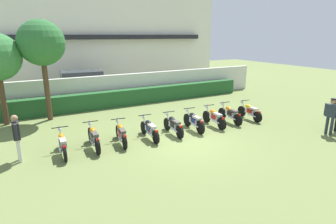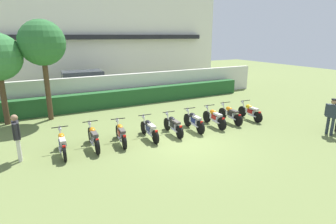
{
  "view_description": "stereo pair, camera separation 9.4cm",
  "coord_description": "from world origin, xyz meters",
  "px_view_note": "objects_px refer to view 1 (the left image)",
  "views": [
    {
      "loc": [
        -5.82,
        -8.97,
        4.3
      ],
      "look_at": [
        0.0,
        1.51,
        0.94
      ],
      "focal_mm": 29.47,
      "sensor_mm": 36.0,
      "label": 1
    },
    {
      "loc": [
        -5.73,
        -9.02,
        4.3
      ],
      "look_at": [
        0.0,
        1.51,
        0.94
      ],
      "focal_mm": 29.47,
      "sensor_mm": 36.0,
      "label": 2
    }
  ],
  "objects_px": {
    "parked_car": "(84,84)",
    "motorcycle_in_row_2": "(121,133)",
    "motorcycle_in_row_1": "(94,137)",
    "motorcycle_in_row_5": "(194,121)",
    "motorcycle_in_row_8": "(250,111)",
    "inspector_person": "(17,134)",
    "tree_far_side": "(41,44)",
    "motorcycle_in_row_3": "(149,129)",
    "motorcycle_in_row_0": "(63,144)",
    "officer_0": "(331,114)",
    "motorcycle_in_row_4": "(173,125)",
    "motorcycle_in_row_7": "(230,114)",
    "motorcycle_in_row_6": "(214,117)"
  },
  "relations": [
    {
      "from": "motorcycle_in_row_3",
      "to": "officer_0",
      "type": "bearing_deg",
      "value": -112.72
    },
    {
      "from": "motorcycle_in_row_3",
      "to": "motorcycle_in_row_6",
      "type": "relative_size",
      "value": 1.0
    },
    {
      "from": "motorcycle_in_row_1",
      "to": "parked_car",
      "type": "bearing_deg",
      "value": -8.2
    },
    {
      "from": "motorcycle_in_row_1",
      "to": "motorcycle_in_row_8",
      "type": "bearing_deg",
      "value": -88.09
    },
    {
      "from": "motorcycle_in_row_0",
      "to": "motorcycle_in_row_2",
      "type": "distance_m",
      "value": 2.26
    },
    {
      "from": "parked_car",
      "to": "motorcycle_in_row_2",
      "type": "relative_size",
      "value": 2.52
    },
    {
      "from": "motorcycle_in_row_1",
      "to": "motorcycle_in_row_8",
      "type": "height_order",
      "value": "motorcycle_in_row_1"
    },
    {
      "from": "motorcycle_in_row_0",
      "to": "motorcycle_in_row_6",
      "type": "xyz_separation_m",
      "value": [
        6.99,
        -0.04,
        0.0
      ]
    },
    {
      "from": "motorcycle_in_row_5",
      "to": "officer_0",
      "type": "relative_size",
      "value": 1.13
    },
    {
      "from": "tree_far_side",
      "to": "motorcycle_in_row_3",
      "type": "relative_size",
      "value": 2.67
    },
    {
      "from": "inspector_person",
      "to": "motorcycle_in_row_8",
      "type": "bearing_deg",
      "value": -1.4
    },
    {
      "from": "tree_far_side",
      "to": "motorcycle_in_row_4",
      "type": "distance_m",
      "value": 7.63
    },
    {
      "from": "motorcycle_in_row_5",
      "to": "inspector_person",
      "type": "bearing_deg",
      "value": 92.14
    },
    {
      "from": "inspector_person",
      "to": "motorcycle_in_row_4",
      "type": "bearing_deg",
      "value": -2.61
    },
    {
      "from": "motorcycle_in_row_0",
      "to": "motorcycle_in_row_7",
      "type": "bearing_deg",
      "value": -86.72
    },
    {
      "from": "motorcycle_in_row_1",
      "to": "officer_0",
      "type": "distance_m",
      "value": 10.24
    },
    {
      "from": "motorcycle_in_row_0",
      "to": "motorcycle_in_row_5",
      "type": "bearing_deg",
      "value": -87.6
    },
    {
      "from": "parked_car",
      "to": "motorcycle_in_row_3",
      "type": "height_order",
      "value": "parked_car"
    },
    {
      "from": "motorcycle_in_row_8",
      "to": "motorcycle_in_row_4",
      "type": "bearing_deg",
      "value": 93.68
    },
    {
      "from": "motorcycle_in_row_8",
      "to": "inspector_person",
      "type": "relative_size",
      "value": 1.06
    },
    {
      "from": "motorcycle_in_row_0",
      "to": "motorcycle_in_row_8",
      "type": "distance_m",
      "value": 9.32
    },
    {
      "from": "motorcycle_in_row_8",
      "to": "inspector_person",
      "type": "xyz_separation_m",
      "value": [
        -10.74,
        0.26,
        0.56
      ]
    },
    {
      "from": "motorcycle_in_row_1",
      "to": "motorcycle_in_row_2",
      "type": "distance_m",
      "value": 1.1
    },
    {
      "from": "motorcycle_in_row_1",
      "to": "motorcycle_in_row_5",
      "type": "bearing_deg",
      "value": -88.61
    },
    {
      "from": "motorcycle_in_row_3",
      "to": "inspector_person",
      "type": "relative_size",
      "value": 1.12
    },
    {
      "from": "motorcycle_in_row_8",
      "to": "inspector_person",
      "type": "bearing_deg",
      "value": 92.09
    },
    {
      "from": "inspector_person",
      "to": "officer_0",
      "type": "height_order",
      "value": "inspector_person"
    },
    {
      "from": "motorcycle_in_row_2",
      "to": "inspector_person",
      "type": "xyz_separation_m",
      "value": [
        -3.68,
        0.19,
        0.56
      ]
    },
    {
      "from": "motorcycle_in_row_0",
      "to": "officer_0",
      "type": "relative_size",
      "value": 1.13
    },
    {
      "from": "motorcycle_in_row_3",
      "to": "motorcycle_in_row_4",
      "type": "distance_m",
      "value": 1.16
    },
    {
      "from": "motorcycle_in_row_4",
      "to": "motorcycle_in_row_7",
      "type": "distance_m",
      "value": 3.4
    },
    {
      "from": "motorcycle_in_row_5",
      "to": "inspector_person",
      "type": "distance_m",
      "value": 7.23
    },
    {
      "from": "motorcycle_in_row_1",
      "to": "motorcycle_in_row_3",
      "type": "xyz_separation_m",
      "value": [
        2.35,
        -0.1,
        -0.02
      ]
    },
    {
      "from": "motorcycle_in_row_4",
      "to": "motorcycle_in_row_7",
      "type": "height_order",
      "value": "motorcycle_in_row_7"
    },
    {
      "from": "tree_far_side",
      "to": "motorcycle_in_row_4",
      "type": "height_order",
      "value": "tree_far_side"
    },
    {
      "from": "parked_car",
      "to": "inspector_person",
      "type": "xyz_separation_m",
      "value": [
        -4.4,
        -9.32,
        0.07
      ]
    },
    {
      "from": "motorcycle_in_row_6",
      "to": "officer_0",
      "type": "bearing_deg",
      "value": -128.53
    },
    {
      "from": "motorcycle_in_row_8",
      "to": "motorcycle_in_row_6",
      "type": "bearing_deg",
      "value": 93.0
    },
    {
      "from": "tree_far_side",
      "to": "motorcycle_in_row_8",
      "type": "bearing_deg",
      "value": -28.78
    },
    {
      "from": "parked_car",
      "to": "motorcycle_in_row_2",
      "type": "bearing_deg",
      "value": -90.82
    },
    {
      "from": "motorcycle_in_row_4",
      "to": "inspector_person",
      "type": "xyz_separation_m",
      "value": [
        -6.09,
        0.28,
        0.56
      ]
    },
    {
      "from": "parked_car",
      "to": "tree_far_side",
      "type": "height_order",
      "value": "tree_far_side"
    },
    {
      "from": "parked_car",
      "to": "inspector_person",
      "type": "height_order",
      "value": "parked_car"
    },
    {
      "from": "motorcycle_in_row_8",
      "to": "officer_0",
      "type": "xyz_separation_m",
      "value": [
        1.45,
        -3.39,
        0.52
      ]
    },
    {
      "from": "motorcycle_in_row_1",
      "to": "motorcycle_in_row_4",
      "type": "bearing_deg",
      "value": -89.39
    },
    {
      "from": "tree_far_side",
      "to": "motorcycle_in_row_8",
      "type": "distance_m",
      "value": 11.04
    },
    {
      "from": "motorcycle_in_row_2",
      "to": "motorcycle_in_row_5",
      "type": "height_order",
      "value": "motorcycle_in_row_5"
    },
    {
      "from": "motorcycle_in_row_0",
      "to": "motorcycle_in_row_3",
      "type": "distance_m",
      "value": 3.52
    },
    {
      "from": "motorcycle_in_row_3",
      "to": "motorcycle_in_row_4",
      "type": "relative_size",
      "value": 1.04
    },
    {
      "from": "motorcycle_in_row_1",
      "to": "motorcycle_in_row_6",
      "type": "relative_size",
      "value": 1.03
    }
  ]
}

